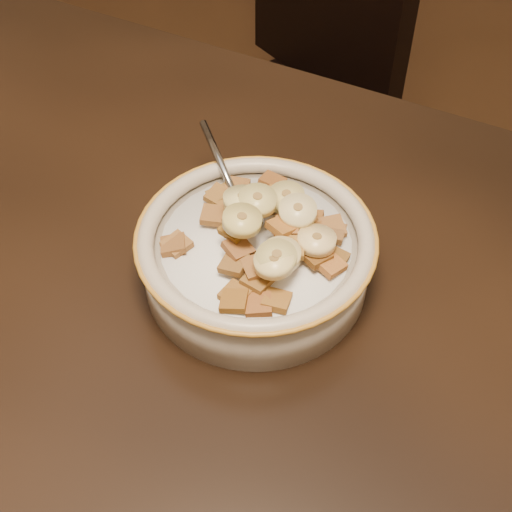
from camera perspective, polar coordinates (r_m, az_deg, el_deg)
The scene contains 45 objects.
table at distance 0.64m, azimuth -19.29°, elevation -6.53°, with size 1.40×0.90×0.04m, color black.
chair at distance 1.32m, azimuth 2.18°, elevation 10.86°, with size 0.38×0.38×0.85m, color black.
cereal_bowl at distance 0.60m, azimuth 0.00°, elevation -0.45°, with size 0.19×0.19×0.05m, color beige.
milk at distance 0.59m, azimuth 0.00°, elevation 1.02°, with size 0.16×0.16×0.00m, color white.
spoon at distance 0.60m, azimuth -1.02°, elevation 3.30°, with size 0.03×0.05×0.01m, color #A2A8B0.
cereal_square_0 at distance 0.54m, azimuth 0.21°, elevation -3.91°, with size 0.02×0.02×0.01m, color brown.
cereal_square_1 at distance 0.58m, azimuth -6.36°, elevation 0.94°, with size 0.02×0.02×0.01m, color olive.
cereal_square_2 at distance 0.63m, azimuth 1.32°, elevation 5.98°, with size 0.02×0.02×0.01m, color brown.
cereal_square_3 at distance 0.59m, azimuth 4.38°, elevation 2.85°, with size 0.02×0.02×0.01m, color brown.
cereal_square_4 at distance 0.56m, azimuth 2.89°, elevation 0.69°, with size 0.02×0.02×0.01m, color brown.
cereal_square_5 at distance 0.63m, azimuth -1.53°, elevation 5.57°, with size 0.02×0.02×0.01m, color brown.
cereal_square_6 at distance 0.59m, azimuth -1.32°, elevation 3.61°, with size 0.02×0.02×0.01m, color #9E6C24.
cereal_square_7 at distance 0.56m, azimuth -1.43°, elevation 0.62°, with size 0.02×0.02×0.01m, color brown.
cereal_square_8 at distance 0.57m, azimuth 2.12°, elevation 2.34°, with size 0.02×0.02×0.01m, color brown.
cereal_square_9 at distance 0.54m, azimuth 1.67°, elevation -3.57°, with size 0.02×0.02×0.01m, color brown.
cereal_square_10 at distance 0.55m, azimuth 0.03°, elevation -0.87°, with size 0.02×0.02×0.01m, color brown.
cereal_square_11 at distance 0.61m, azimuth 1.27°, elevation 4.64°, with size 0.02×0.02×0.01m, color #995A25.
cereal_square_12 at distance 0.54m, azimuth -1.77°, elevation -3.62°, with size 0.02×0.02×0.01m, color brown.
cereal_square_13 at distance 0.55m, azimuth -1.66°, elevation -3.08°, with size 0.02×0.02×0.01m, color brown.
cereal_square_14 at distance 0.60m, azimuth 3.81°, elevation 3.40°, with size 0.02×0.02×0.01m, color brown.
cereal_square_15 at distance 0.60m, azimuth -3.43°, elevation 3.28°, with size 0.02×0.02×0.01m, color #9A5E32.
cereal_square_16 at distance 0.58m, azimuth -1.46°, elevation 3.30°, with size 0.02×0.02×0.01m, color #9B5D32.
cereal_square_17 at distance 0.62m, azimuth -2.91°, elevation 4.90°, with size 0.02×0.02×0.01m, color brown.
cereal_square_18 at distance 0.56m, azimuth 5.97°, elevation -0.69°, with size 0.02×0.02×0.01m, color #9D642D.
cereal_square_19 at distance 0.57m, azimuth 6.25°, elevation -0.24°, with size 0.02×0.02×0.01m, color brown.
cereal_square_20 at distance 0.58m, azimuth 4.84°, elevation 1.61°, with size 0.02×0.02×0.01m, color #955A21.
cereal_square_21 at distance 0.60m, azimuth 1.72°, elevation 4.24°, with size 0.02×0.02×0.01m, color brown.
cereal_square_22 at distance 0.56m, azimuth 4.82°, elevation 0.01°, with size 0.02×0.02×0.01m, color brown.
cereal_square_23 at distance 0.62m, azimuth -2.96°, elevation 4.78°, with size 0.02×0.02×0.01m, color brown.
cereal_square_24 at distance 0.59m, azimuth 6.15°, elevation 1.94°, with size 0.02×0.02×0.01m, color brown.
cereal_square_25 at distance 0.55m, azimuth 0.10°, elevation -1.97°, with size 0.02×0.02×0.01m, color brown.
cereal_square_26 at distance 0.56m, azimuth -1.77°, elevation -0.63°, with size 0.02×0.02×0.01m, color brown.
cereal_square_27 at distance 0.57m, azimuth -1.71°, elevation 2.18°, with size 0.02×0.02×0.01m, color brown.
cereal_square_28 at distance 0.57m, azimuth 2.52°, elevation 2.40°, with size 0.02×0.02×0.01m, color olive.
cereal_square_29 at distance 0.58m, azimuth -6.64°, elevation 0.89°, with size 0.02×0.02×0.01m, color brown.
cereal_square_30 at distance 0.59m, azimuth 6.10°, elevation 2.29°, with size 0.02×0.02×0.01m, color brown.
banana_slice_0 at distance 0.57m, azimuth 4.87°, elevation 1.25°, with size 0.03×0.03×0.01m, color beige.
banana_slice_1 at distance 0.58m, azimuth 3.36°, elevation 3.59°, with size 0.03×0.03×0.01m, color beige.
banana_slice_2 at distance 0.54m, azimuth 1.46°, elevation -0.49°, with size 0.03×0.03×0.01m, color #EED680.
banana_slice_3 at distance 0.55m, azimuth 2.01°, elevation 0.11°, with size 0.03×0.03×0.01m, color #F5D990.
banana_slice_4 at distance 0.57m, azimuth 0.13°, elevation 4.46°, with size 0.03×0.03×0.01m, color #D5C967.
banana_slice_5 at distance 0.54m, azimuth 1.67°, elevation -0.16°, with size 0.03×0.03×0.01m, color tan.
banana_slice_6 at distance 0.59m, azimuth 2.42°, elevation 4.69°, with size 0.03×0.03×0.01m, color #CBB77D.
banana_slice_7 at distance 0.58m, azimuth -1.10°, elevation 4.53°, with size 0.03×0.03×0.01m, color #E4DC8D.
banana_slice_8 at distance 0.55m, azimuth -1.12°, elevation 2.86°, with size 0.03×0.03×0.01m, color tan.
Camera 1 is at (0.35, -0.20, 1.23)m, focal length 50.00 mm.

